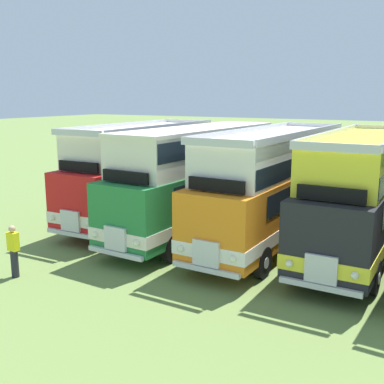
# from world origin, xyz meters

# --- Properties ---
(ground_plane) EXTENTS (200.00, 200.00, 0.00)m
(ground_plane) POSITION_xyz_m (0.00, 0.00, 0.00)
(ground_plane) COLOR olive
(bus_first_in_row) EXTENTS (2.83, 10.01, 4.52)m
(bus_first_in_row) POSITION_xyz_m (-9.78, 0.45, 2.36)
(bus_first_in_row) COLOR red
(bus_first_in_row) RESTS_ON ground
(bus_second_in_row) EXTENTS (2.91, 10.49, 4.49)m
(bus_second_in_row) POSITION_xyz_m (-6.51, -0.24, 2.47)
(bus_second_in_row) COLOR #237538
(bus_second_in_row) RESTS_ON ground
(bus_third_in_row) EXTENTS (2.78, 10.89, 4.52)m
(bus_third_in_row) POSITION_xyz_m (-3.26, 0.16, 2.36)
(bus_third_in_row) COLOR orange
(bus_third_in_row) RESTS_ON ground
(bus_fourth_in_row) EXTENTS (2.65, 10.30, 4.52)m
(bus_fourth_in_row) POSITION_xyz_m (0.00, 0.30, 2.36)
(bus_fourth_in_row) COLOR black
(bus_fourth_in_row) RESTS_ON ground
(marshal_person) EXTENTS (0.36, 0.24, 1.73)m
(marshal_person) POSITION_xyz_m (-9.14, -7.64, 0.89)
(marshal_person) COLOR #23232D
(marshal_person) RESTS_ON ground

